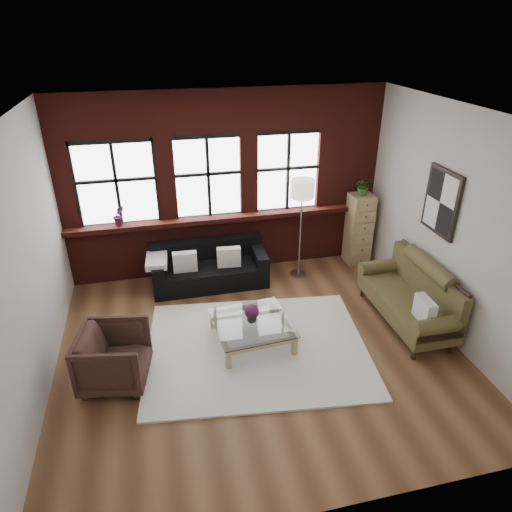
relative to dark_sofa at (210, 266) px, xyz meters
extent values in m
plane|color=brown|center=(0.42, -1.90, -0.35)|extent=(5.50, 5.50, 0.00)
plane|color=white|center=(0.42, -1.90, 2.85)|extent=(5.50, 5.50, 0.00)
plane|color=beige|center=(0.42, 0.60, 1.25)|extent=(5.50, 0.00, 5.50)
plane|color=beige|center=(0.42, -4.40, 1.25)|extent=(5.50, 0.00, 5.50)
plane|color=beige|center=(-2.33, -1.90, 1.25)|extent=(0.00, 5.00, 5.00)
plane|color=beige|center=(3.17, -1.90, 1.25)|extent=(0.00, 5.00, 5.00)
cube|color=#4F1812|center=(0.42, 0.45, 0.69)|extent=(5.50, 0.30, 0.08)
cube|color=white|center=(0.39, -1.93, -0.34)|extent=(3.32, 2.75, 0.03)
cube|color=silver|center=(-0.42, -0.10, 0.19)|extent=(0.40, 0.15, 0.34)
cube|color=silver|center=(0.33, -0.10, 0.19)|extent=(0.41, 0.17, 0.34)
cube|color=silver|center=(2.64, -2.37, 0.26)|extent=(0.15, 0.38, 0.34)
imported|color=#331F19|center=(-1.50, -2.12, 0.03)|extent=(0.96, 0.95, 0.76)
imported|color=#B2B2B2|center=(0.36, -1.75, 0.06)|extent=(0.14, 0.14, 0.14)
sphere|color=#541C46|center=(0.36, -1.75, 0.17)|extent=(0.21, 0.21, 0.21)
cube|color=tan|center=(2.84, 0.21, 0.31)|extent=(0.41, 0.41, 1.34)
imported|color=#2D5923|center=(2.84, 0.21, 1.15)|extent=(0.35, 0.32, 0.34)
imported|color=#541C46|center=(-1.41, 0.42, 0.90)|extent=(0.22, 0.19, 0.35)
camera|label=1|loc=(-0.79, -6.89, 3.80)|focal=32.00mm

